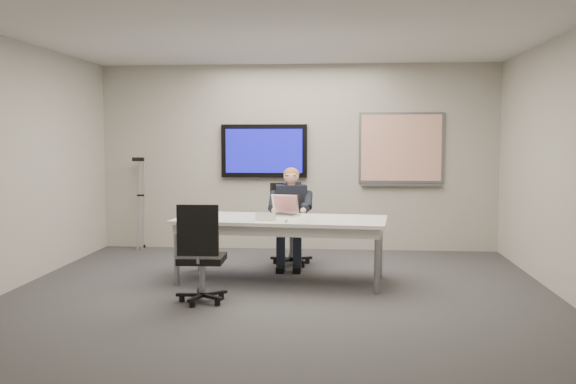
# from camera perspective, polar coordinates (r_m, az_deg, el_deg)

# --- Properties ---
(floor) EXTENTS (6.00, 6.00, 0.02)m
(floor) POSITION_cam_1_polar(r_m,az_deg,el_deg) (6.93, -0.85, -9.32)
(floor) COLOR #373739
(floor) RESTS_ON ground
(ceiling) EXTENTS (6.00, 6.00, 0.02)m
(ceiling) POSITION_cam_1_polar(r_m,az_deg,el_deg) (6.81, -0.88, 14.16)
(ceiling) COLOR silver
(ceiling) RESTS_ON wall_back
(wall_back) EXTENTS (6.00, 0.02, 2.80)m
(wall_back) POSITION_cam_1_polar(r_m,az_deg,el_deg) (9.72, 0.84, 3.09)
(wall_back) COLOR #ACA59C
(wall_back) RESTS_ON ground
(wall_front) EXTENTS (6.00, 0.02, 2.80)m
(wall_front) POSITION_cam_1_polar(r_m,az_deg,el_deg) (3.76, -5.26, 0.33)
(wall_front) COLOR #ACA59C
(wall_front) RESTS_ON ground
(wall_left) EXTENTS (0.02, 6.00, 2.80)m
(wall_left) POSITION_cam_1_polar(r_m,az_deg,el_deg) (7.63, -23.93, 2.20)
(wall_left) COLOR #ACA59C
(wall_left) RESTS_ON ground
(wall_right) EXTENTS (0.02, 6.00, 2.80)m
(wall_right) POSITION_cam_1_polar(r_m,az_deg,el_deg) (7.10, 24.02, 2.03)
(wall_right) COLOR #ACA59C
(wall_right) RESTS_ON ground
(conference_table) EXTENTS (2.54, 1.26, 0.76)m
(conference_table) POSITION_cam_1_polar(r_m,az_deg,el_deg) (7.56, -0.61, -2.97)
(conference_table) COLOR silver
(conference_table) RESTS_ON ground
(tv_display) EXTENTS (1.30, 0.09, 0.80)m
(tv_display) POSITION_cam_1_polar(r_m,az_deg,el_deg) (9.71, -2.13, 3.67)
(tv_display) COLOR black
(tv_display) RESTS_ON wall_back
(whiteboard) EXTENTS (1.25, 0.08, 1.10)m
(whiteboard) POSITION_cam_1_polar(r_m,az_deg,el_deg) (9.71, 10.02, 3.78)
(whiteboard) COLOR gray
(whiteboard) RESTS_ON wall_back
(office_chair_far) EXTENTS (0.69, 0.69, 1.09)m
(office_chair_far) POSITION_cam_1_polar(r_m,az_deg,el_deg) (8.64, 0.21, -4.20)
(office_chair_far) COLOR black
(office_chair_far) RESTS_ON ground
(office_chair_near) EXTENTS (0.51, 0.51, 1.04)m
(office_chair_near) POSITION_cam_1_polar(r_m,az_deg,el_deg) (6.67, -7.70, -7.07)
(office_chair_near) COLOR black
(office_chair_near) RESTS_ON ground
(seated_person) EXTENTS (0.43, 0.74, 1.31)m
(seated_person) POSITION_cam_1_polar(r_m,az_deg,el_deg) (8.37, 0.22, -3.20)
(seated_person) COLOR #202636
(seated_person) RESTS_ON office_chair_far
(crutch) EXTENTS (0.32, 0.53, 1.47)m
(crutch) POSITION_cam_1_polar(r_m,az_deg,el_deg) (10.03, -12.93, -0.88)
(crutch) COLOR #9FA1A6
(crutch) RESTS_ON ground
(laptop) EXTENTS (0.41, 0.43, 0.24)m
(laptop) POSITION_cam_1_polar(r_m,az_deg,el_deg) (7.82, -0.31, -1.62)
(laptop) COLOR silver
(laptop) RESTS_ON conference_table
(name_tent) EXTENTS (0.25, 0.11, 0.10)m
(name_tent) POSITION_cam_1_polar(r_m,az_deg,el_deg) (7.30, -2.03, -2.19)
(name_tent) COLOR silver
(name_tent) RESTS_ON conference_table
(pen) EXTENTS (0.01, 0.15, 0.01)m
(pen) POSITION_cam_1_polar(r_m,az_deg,el_deg) (7.23, -0.15, -2.59)
(pen) COLOR black
(pen) RESTS_ON conference_table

